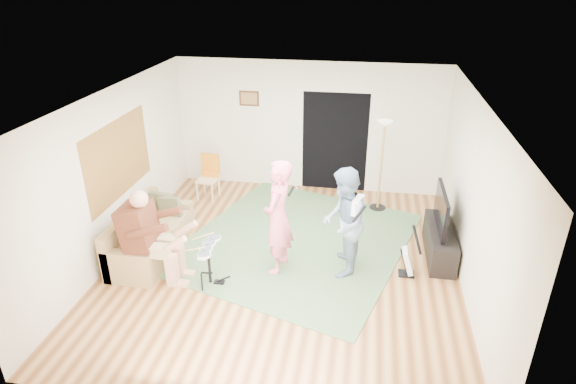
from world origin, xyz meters
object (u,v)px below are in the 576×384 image
Objects in this scene: guitar_spare at (408,261)px; torchiere_lamp at (383,150)px; singer at (278,217)px; guitarist at (343,223)px; drum_kit at (209,266)px; sofa at (148,239)px; television at (441,210)px; tv_cabinet at (440,242)px; dining_chair at (209,183)px.

torchiere_lamp is (-0.45, 2.22, 0.98)m from guitar_spare.
singer is at bearing -175.30° from guitar_spare.
singer reaches higher than guitarist.
sofa is at bearing 153.18° from drum_kit.
guitarist is (1.93, 0.65, 0.57)m from drum_kit.
guitarist is 1.54× the size of television.
sofa is at bearing -171.24° from television.
guitar_spare reaches higher than tv_cabinet.
dining_chair is (-3.45, -0.09, -0.91)m from torchiere_lamp.
singer is at bearing -83.37° from guitarist.
sofa is at bearing -148.87° from torchiere_lamp.
singer reaches higher than tv_cabinet.
dining_chair is 4.68m from tv_cabinet.
dining_chair is (-0.94, 2.85, 0.03)m from drum_kit.
guitar_spare is (4.24, 0.07, -0.00)m from sofa.
guitar_spare is 2.47m from torchiere_lamp.
sofa is 4.24m from guitar_spare.
sofa is at bearing -89.31° from guitarist.
dining_chair reaches higher than drum_kit.
drum_kit is 3.01m from dining_chair.
singer is at bearing -161.67° from television.
singer is 1.06× the size of guitarist.
torchiere_lamp reaches higher than tv_cabinet.
drum_kit is 3.76m from television.
tv_cabinet is 1.24× the size of television.
guitarist reaches higher than dining_chair.
guitarist is 1.88× the size of dining_chair.
torchiere_lamp is 1.29× the size of tv_cabinet.
guitarist is at bearing -30.53° from dining_chair.
dining_chair is (0.34, 2.20, 0.07)m from sofa.
sofa is at bearing -84.61° from singer.
guitar_spare is (2.01, 0.17, -0.67)m from singer.
sofa is 2.08× the size of dining_chair.
guitarist is at bearing 18.72° from drum_kit.
dining_chair reaches higher than sofa.
dining_chair is at bearing -132.64° from singer.
sofa is 2.33m from singer.
torchiere_lamp is at bearing 31.13° from sofa.
guitar_spare is at bearing 102.63° from singer.
torchiere_lamp is at bearing 49.56° from drum_kit.
dining_chair reaches higher than tv_cabinet.
television is (2.50, 0.83, -0.07)m from singer.
tv_cabinet is at bearing 50.77° from guitar_spare.
drum_kit is 0.37× the size of singer.
television is at bearing 53.45° from guitar_spare.
singer is at bearing -43.71° from dining_chair.
tv_cabinet is at bearing 8.67° from sofa.
television is at bearing -58.80° from torchiere_lamp.
tv_cabinet is at bearing 115.93° from singer.
drum_kit is (1.29, -0.65, 0.04)m from sofa.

